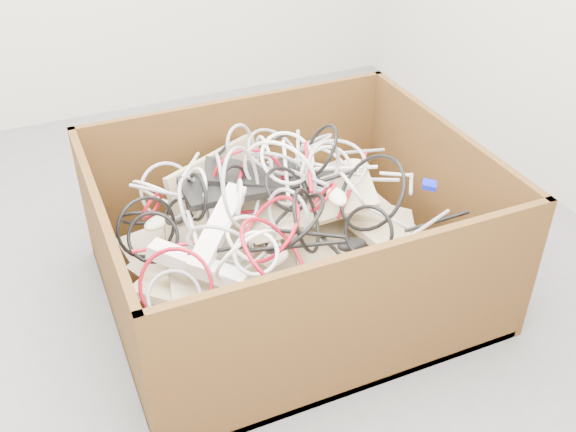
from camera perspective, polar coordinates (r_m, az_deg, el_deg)
name	(u,v)px	position (r m, az deg, el deg)	size (l,w,h in m)	color
ground	(207,284)	(2.37, -6.92, -5.75)	(3.00, 3.00, 0.00)	#58585B
cardboard_box	(286,261)	(2.24, -0.18, -3.82)	(1.18, 0.98, 0.53)	#432610
keyboard_pile	(279,222)	(2.17, -0.81, -0.49)	(1.05, 0.91, 0.33)	tan
mice_scatter	(284,208)	(2.10, -0.32, 0.70)	(0.82, 0.49, 0.18)	beige
power_strip_left	(218,228)	(1.98, -5.99, -1.01)	(0.32, 0.06, 0.04)	white
power_strip_right	(197,265)	(1.95, -7.75, -4.18)	(0.30, 0.06, 0.04)	white
vga_plug	(429,185)	(2.23, 11.93, 2.61)	(0.04, 0.04, 0.02)	#0D17C8
cable_tangle	(260,198)	(2.07, -2.41, 1.57)	(1.05, 0.82, 0.42)	maroon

